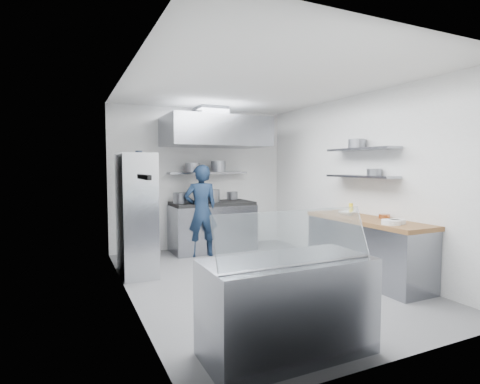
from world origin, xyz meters
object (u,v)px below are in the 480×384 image
chef (201,211)px  display_case (287,307)px  gas_range (212,228)px  wire_rack (136,214)px

chef → display_case: bearing=90.1°
gas_range → chef: (-0.36, -0.37, 0.39)m
gas_range → chef: 0.65m
display_case → chef: bearing=82.4°
gas_range → display_case: bearing=-101.8°
chef → wire_rack: bearing=35.8°
wire_rack → gas_range: bearing=32.6°
wire_rack → display_case: 3.19m
chef → display_case: size_ratio=1.12×
gas_range → wire_rack: wire_rack is taller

